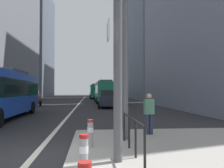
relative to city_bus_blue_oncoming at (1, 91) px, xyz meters
name	(u,v)px	position (x,y,z in m)	size (l,w,h in m)	color
ground_plane	(76,108)	(4.30, 10.28, -1.84)	(160.00, 160.00, 0.00)	#28282B
lane_centre_line	(80,103)	(4.30, 20.28, -1.83)	(0.20, 80.00, 0.01)	beige
office_tower_left_far	(32,44)	(-11.70, 57.78, 14.05)	(10.26, 21.73, 31.77)	slate
office_tower_right_mid	(156,8)	(21.30, 38.46, 19.56)	(11.79, 25.45, 42.79)	slate
office_tower_right_far	(134,37)	(21.30, 66.43, 19.02)	(12.89, 19.09, 41.71)	gray
city_bus_blue_oncoming	(1,91)	(0.00, 0.00, 0.00)	(2.81, 11.88, 3.40)	blue
city_bus_red_receding	(104,91)	(8.04, 20.55, 0.00)	(2.86, 11.65, 3.40)	#198456
city_bus_red_distant	(96,91)	(7.15, 40.08, 0.00)	(2.87, 11.69, 3.40)	#198456
car_oncoming_mid	(29,96)	(-3.16, 20.39, -0.85)	(2.14, 4.05, 1.94)	gold
car_receding_near	(101,94)	(8.76, 49.96, -0.85)	(2.15, 4.48, 1.94)	#B2A899
car_receding_far	(107,99)	(7.78, 9.65, -0.85)	(2.09, 4.40, 1.94)	#232838
car_oncoming_far	(31,98)	(-1.09, 12.58, -0.85)	(2.21, 4.40, 1.94)	maroon
traffic_signal_gantry	(47,2)	(4.86, -10.58, 2.23)	(5.33, 0.65, 6.00)	#515156
bollard_right	(84,152)	(5.79, -11.39, -1.23)	(0.20, 0.20, 0.83)	#99999E
bollard_back	(90,131)	(5.93, -8.90, -1.22)	(0.20, 0.20, 0.84)	#99999E
pedestrian_railing	(132,128)	(7.10, -9.76, -1.00)	(0.06, 3.23, 0.98)	black
pedestrian_waiting	(149,112)	(8.27, -7.01, -0.79)	(0.40, 0.28, 1.63)	#2D334C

